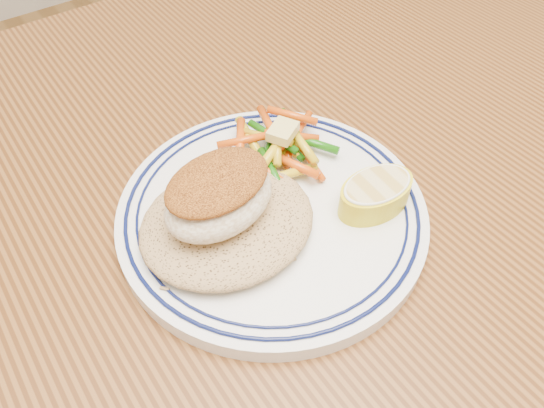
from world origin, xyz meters
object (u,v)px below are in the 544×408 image
(dining_table, at_px, (266,307))
(vegetable_pile, at_px, (279,146))
(lemon_wedge, at_px, (375,193))
(fish_fillet, at_px, (219,195))
(plate, at_px, (272,213))
(rice_pilaf, at_px, (227,220))

(dining_table, xyz_separation_m, vegetable_pile, (0.06, 0.06, 0.13))
(lemon_wedge, bearing_deg, dining_table, 162.92)
(dining_table, relative_size, fish_fillet, 15.46)
(plate, distance_m, lemon_wedge, 0.08)
(rice_pilaf, height_order, vegetable_pile, vegetable_pile)
(rice_pilaf, bearing_deg, lemon_wedge, -22.40)
(fish_fillet, bearing_deg, vegetable_pile, 27.03)
(fish_fillet, bearing_deg, plate, -2.58)
(rice_pilaf, bearing_deg, plate, -1.30)
(fish_fillet, xyz_separation_m, vegetable_pile, (0.09, 0.04, -0.03))
(fish_fillet, distance_m, lemon_wedge, 0.13)
(dining_table, distance_m, fish_fillet, 0.16)
(vegetable_pile, bearing_deg, dining_table, -132.92)
(rice_pilaf, height_order, fish_fillet, fish_fillet)
(fish_fillet, distance_m, vegetable_pile, 0.10)
(rice_pilaf, height_order, lemon_wedge, rice_pilaf)
(plate, distance_m, rice_pilaf, 0.05)
(fish_fillet, relative_size, vegetable_pile, 0.97)
(dining_table, xyz_separation_m, fish_fillet, (-0.03, 0.02, 0.15))
(fish_fillet, xyz_separation_m, lemon_wedge, (0.12, -0.05, -0.03))
(rice_pilaf, xyz_separation_m, lemon_wedge, (0.11, -0.05, 0.00))
(dining_table, bearing_deg, fish_fillet, 143.55)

